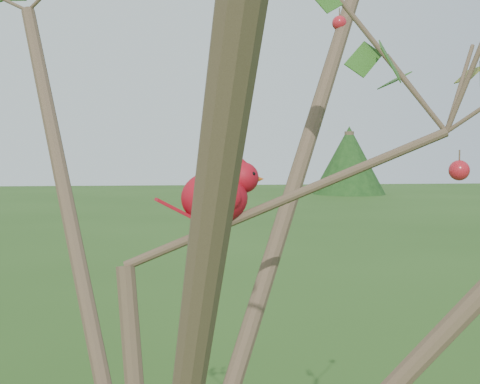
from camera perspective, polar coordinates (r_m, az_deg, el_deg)
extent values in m
sphere|color=red|center=(1.73, 9.40, 15.53)|extent=(0.04, 0.04, 0.04)
sphere|color=red|center=(1.25, 20.06, 1.94)|extent=(0.04, 0.04, 0.04)
ellipsoid|color=#A00D19|center=(1.12, -2.43, -0.56)|extent=(0.14, 0.12, 0.10)
sphere|color=#A00D19|center=(1.14, 0.32, 1.37)|extent=(0.07, 0.07, 0.06)
cone|color=#A00D19|center=(1.13, 0.09, 2.85)|extent=(0.05, 0.04, 0.04)
cone|color=#D85914|center=(1.15, 1.71, 1.24)|extent=(0.03, 0.03, 0.02)
ellipsoid|color=black|center=(1.14, 1.25, 1.19)|extent=(0.02, 0.03, 0.03)
cube|color=#A00D19|center=(1.11, -6.08, -1.66)|extent=(0.08, 0.04, 0.04)
ellipsoid|color=#A00D19|center=(1.16, -3.19, -0.29)|extent=(0.09, 0.04, 0.06)
ellipsoid|color=#A00D19|center=(1.08, -2.11, -0.56)|extent=(0.09, 0.04, 0.06)
cylinder|color=#483827|center=(32.48, 10.29, 2.74)|extent=(0.50, 0.50, 3.32)
cone|color=#173713|center=(32.48, 10.29, 2.99)|extent=(3.88, 3.88, 3.60)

